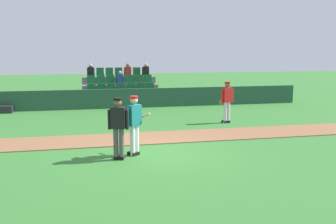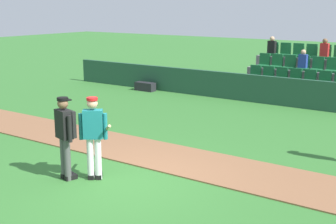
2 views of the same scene
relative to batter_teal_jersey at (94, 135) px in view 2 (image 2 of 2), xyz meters
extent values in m
plane|color=#33702D|center=(0.57, 0.17, -0.97)|extent=(80.00, 80.00, 0.00)
cube|color=brown|center=(0.57, 2.03, -0.95)|extent=(28.00, 1.87, 0.03)
cube|color=#234C38|center=(0.57, 9.29, -0.45)|extent=(20.00, 0.16, 1.04)
cube|color=slate|center=(0.57, 11.16, -0.82)|extent=(4.45, 2.95, 0.30)
cube|color=slate|center=(0.57, 10.31, -0.47)|extent=(4.35, 0.85, 0.40)
cube|color=#196033|center=(-1.08, 10.21, -0.22)|extent=(0.44, 0.40, 0.08)
cube|color=#196033|center=(-1.08, 10.43, 0.03)|extent=(0.44, 0.08, 0.50)
cube|color=#196033|center=(-0.53, 10.21, -0.22)|extent=(0.44, 0.40, 0.08)
cube|color=#196033|center=(-0.53, 10.43, 0.03)|extent=(0.44, 0.08, 0.50)
cube|color=#196033|center=(0.02, 10.21, -0.22)|extent=(0.44, 0.40, 0.08)
cube|color=#196033|center=(0.02, 10.43, 0.03)|extent=(0.44, 0.08, 0.50)
cube|color=#196033|center=(0.57, 10.21, -0.22)|extent=(0.44, 0.40, 0.08)
cube|color=#196033|center=(0.57, 10.43, 0.03)|extent=(0.44, 0.08, 0.50)
cube|color=#196033|center=(1.12, 10.21, -0.22)|extent=(0.44, 0.40, 0.08)
cube|color=#196033|center=(1.12, 10.43, 0.03)|extent=(0.44, 0.08, 0.50)
cube|color=#196033|center=(1.67, 10.21, -0.22)|extent=(0.44, 0.40, 0.08)
cube|color=#196033|center=(1.67, 10.43, 0.03)|extent=(0.44, 0.08, 0.50)
cube|color=slate|center=(0.57, 11.16, -0.07)|extent=(4.35, 0.85, 0.40)
cube|color=#196033|center=(-1.08, 11.06, 0.18)|extent=(0.44, 0.40, 0.08)
cube|color=#196033|center=(-1.08, 11.28, 0.43)|extent=(0.44, 0.08, 0.50)
cube|color=#196033|center=(-0.53, 11.06, 0.18)|extent=(0.44, 0.40, 0.08)
cube|color=#196033|center=(-0.53, 11.28, 0.43)|extent=(0.44, 0.08, 0.50)
cube|color=#196033|center=(0.02, 11.06, 0.18)|extent=(0.44, 0.40, 0.08)
cube|color=#196033|center=(0.02, 11.28, 0.43)|extent=(0.44, 0.08, 0.50)
cube|color=#196033|center=(0.57, 11.06, 0.18)|extent=(0.44, 0.40, 0.08)
cube|color=#196033|center=(0.57, 11.28, 0.43)|extent=(0.44, 0.08, 0.50)
cube|color=#263F99|center=(0.57, 11.11, 0.48)|extent=(0.32, 0.22, 0.52)
sphere|color=tan|center=(0.57, 11.11, 0.83)|extent=(0.20, 0.20, 0.20)
cube|color=#196033|center=(1.12, 11.06, 0.18)|extent=(0.44, 0.40, 0.08)
cube|color=#196033|center=(1.12, 11.28, 0.43)|extent=(0.44, 0.08, 0.50)
cube|color=#196033|center=(1.67, 11.06, 0.18)|extent=(0.44, 0.40, 0.08)
cube|color=#196033|center=(1.67, 11.28, 0.43)|extent=(0.44, 0.08, 0.50)
cube|color=slate|center=(0.57, 12.01, 0.33)|extent=(4.35, 0.85, 0.40)
cube|color=#196033|center=(-1.08, 11.91, 0.58)|extent=(0.44, 0.40, 0.08)
cube|color=#196033|center=(-1.08, 12.13, 0.83)|extent=(0.44, 0.08, 0.50)
cube|color=black|center=(-1.08, 11.96, 0.88)|extent=(0.32, 0.22, 0.52)
sphere|color=tan|center=(-1.08, 11.96, 1.23)|extent=(0.20, 0.20, 0.20)
cube|color=#196033|center=(-0.53, 11.91, 0.58)|extent=(0.44, 0.40, 0.08)
cube|color=#196033|center=(-0.53, 12.13, 0.83)|extent=(0.44, 0.08, 0.50)
cube|color=#196033|center=(0.02, 11.91, 0.58)|extent=(0.44, 0.40, 0.08)
cube|color=#196033|center=(0.02, 12.13, 0.83)|extent=(0.44, 0.08, 0.50)
cube|color=#196033|center=(0.57, 11.91, 0.58)|extent=(0.44, 0.40, 0.08)
cube|color=#196033|center=(0.57, 12.13, 0.83)|extent=(0.44, 0.08, 0.50)
cube|color=#196033|center=(1.12, 11.91, 0.58)|extent=(0.44, 0.40, 0.08)
cube|color=#196033|center=(1.12, 12.13, 0.83)|extent=(0.44, 0.08, 0.50)
cube|color=red|center=(1.12, 11.96, 0.88)|extent=(0.32, 0.22, 0.52)
sphere|color=brown|center=(1.12, 11.96, 1.23)|extent=(0.20, 0.20, 0.20)
cylinder|color=white|center=(-0.07, -0.06, -0.52)|extent=(0.14, 0.14, 0.90)
cylinder|color=white|center=(0.06, 0.04, -0.52)|extent=(0.14, 0.14, 0.90)
cube|color=black|center=(-0.10, -0.01, -0.92)|extent=(0.25, 0.28, 0.10)
cube|color=black|center=(0.03, 0.09, -0.92)|extent=(0.25, 0.28, 0.10)
cube|color=#197075|center=(0.00, -0.01, 0.23)|extent=(0.45, 0.42, 0.60)
cylinder|color=#197075|center=(-0.20, -0.16, 0.18)|extent=(0.09, 0.09, 0.55)
cylinder|color=#197075|center=(0.20, 0.14, 0.18)|extent=(0.09, 0.09, 0.55)
sphere|color=tan|center=(0.00, -0.01, 0.66)|extent=(0.22, 0.22, 0.22)
cylinder|color=#B21919|center=(0.00, -0.01, 0.76)|extent=(0.23, 0.23, 0.06)
cube|color=#B21919|center=(-0.06, 0.07, 0.73)|extent=(0.22, 0.20, 0.02)
cylinder|color=tan|center=(0.14, 0.22, 0.08)|extent=(0.68, 0.52, 0.41)
cylinder|color=#4C4C4C|center=(-0.57, -0.33, -0.52)|extent=(0.14, 0.14, 0.90)
cylinder|color=#4C4C4C|center=(-0.42, -0.37, -0.52)|extent=(0.14, 0.14, 0.90)
cube|color=black|center=(-0.55, -0.27, -0.92)|extent=(0.19, 0.28, 0.10)
cube|color=black|center=(-0.40, -0.32, -0.92)|extent=(0.19, 0.28, 0.10)
cube|color=black|center=(-0.49, -0.35, 0.23)|extent=(0.45, 0.32, 0.60)
cylinder|color=black|center=(-0.73, -0.28, 0.18)|extent=(0.09, 0.09, 0.55)
cylinder|color=black|center=(-0.25, -0.42, 0.18)|extent=(0.09, 0.09, 0.55)
sphere|color=brown|center=(-0.49, -0.35, 0.66)|extent=(0.22, 0.22, 0.22)
cylinder|color=black|center=(-0.49, -0.35, 0.76)|extent=(0.23, 0.23, 0.06)
cube|color=black|center=(-0.47, -0.26, 0.73)|extent=(0.21, 0.17, 0.02)
cube|color=black|center=(-0.46, -0.23, 0.23)|extent=(0.44, 0.20, 0.56)
cube|color=#232328|center=(-5.43, 8.84, -0.79)|extent=(0.90, 0.36, 0.36)
camera|label=1|loc=(-1.29, -10.57, 2.07)|focal=39.76mm
camera|label=2|loc=(6.55, -6.77, 2.63)|focal=49.90mm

